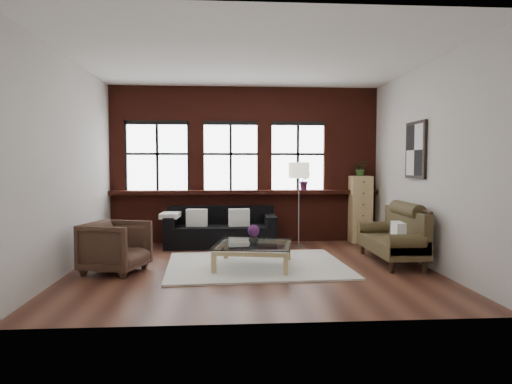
{
  "coord_description": "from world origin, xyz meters",
  "views": [
    {
      "loc": [
        -0.42,
        -7.03,
        1.62
      ],
      "look_at": [
        0.1,
        0.6,
        1.15
      ],
      "focal_mm": 32.0,
      "sensor_mm": 36.0,
      "label": 1
    }
  ],
  "objects": [
    {
      "name": "sill_ledge",
      "position": [
        0.0,
        2.35,
        1.04
      ],
      "size": [
        5.5,
        0.3,
        0.08
      ],
      "primitive_type": "cube",
      "color": "#4E1B12",
      "rests_on": "brick_backwall"
    },
    {
      "name": "drawer_chest",
      "position": [
        2.38,
        2.22,
        0.69
      ],
      "size": [
        0.42,
        0.42,
        1.37
      ],
      "primitive_type": "cube",
      "color": "tan",
      "rests_on": "floor"
    },
    {
      "name": "window_mid",
      "position": [
        -0.3,
        2.45,
        1.75
      ],
      "size": [
        1.38,
        0.1,
        1.5
      ],
      "primitive_type": null,
      "color": "black",
      "rests_on": "brick_backwall"
    },
    {
      "name": "coffee_table",
      "position": [
        0.02,
        0.0,
        0.19
      ],
      "size": [
        1.36,
        1.36,
        0.39
      ],
      "primitive_type": null,
      "rotation": [
        0.0,
        0.0,
        -0.17
      ],
      "color": "tan",
      "rests_on": "shag_rug"
    },
    {
      "name": "flowers",
      "position": [
        0.02,
        0.0,
        0.58
      ],
      "size": [
        0.18,
        0.18,
        0.18
      ],
      "primitive_type": "sphere",
      "color": "#541F5B",
      "rests_on": "vase"
    },
    {
      "name": "window_right",
      "position": [
        1.1,
        2.45,
        1.75
      ],
      "size": [
        1.38,
        0.1,
        1.5
      ],
      "primitive_type": null,
      "color": "black",
      "rests_on": "brick_backwall"
    },
    {
      "name": "wall_back",
      "position": [
        0.0,
        2.5,
        1.6
      ],
      "size": [
        5.5,
        0.0,
        5.5
      ],
      "primitive_type": "plane",
      "rotation": [
        1.57,
        0.0,
        0.0
      ],
      "color": "beige",
      "rests_on": "ground"
    },
    {
      "name": "vintage_settee",
      "position": [
        2.3,
        0.23,
        0.45
      ],
      "size": [
        0.75,
        1.69,
        0.9
      ],
      "primitive_type": null,
      "color": "#44391F",
      "rests_on": "floor"
    },
    {
      "name": "floor",
      "position": [
        0.0,
        0.0,
        0.0
      ],
      "size": [
        5.5,
        5.5,
        0.0
      ],
      "primitive_type": "plane",
      "color": "#4A261B",
      "rests_on": "ground"
    },
    {
      "name": "shag_rug",
      "position": [
        0.07,
        0.12,
        0.01
      ],
      "size": [
        2.9,
        2.33,
        0.03
      ],
      "primitive_type": "cube",
      "rotation": [
        0.0,
        0.0,
        0.05
      ],
      "color": "silver",
      "rests_on": "floor"
    },
    {
      "name": "ceiling",
      "position": [
        0.0,
        0.0,
        3.2
      ],
      "size": [
        5.5,
        5.5,
        0.0
      ],
      "primitive_type": "plane",
      "rotation": [
        3.14,
        0.0,
        0.0
      ],
      "color": "white",
      "rests_on": "ground"
    },
    {
      "name": "pillow_a",
      "position": [
        -0.97,
        1.8,
        0.58
      ],
      "size": [
        0.41,
        0.19,
        0.34
      ],
      "primitive_type": "cube",
      "rotation": [
        0.0,
        0.0,
        -0.13
      ],
      "color": "white",
      "rests_on": "dark_sofa"
    },
    {
      "name": "wall_poster",
      "position": [
        2.72,
        0.3,
        1.85
      ],
      "size": [
        0.05,
        0.74,
        0.94
      ],
      "primitive_type": null,
      "color": "black",
      "rests_on": "wall_right"
    },
    {
      "name": "wall_front",
      "position": [
        0.0,
        -2.5,
        1.6
      ],
      "size": [
        5.5,
        0.0,
        5.5
      ],
      "primitive_type": "plane",
      "rotation": [
        -1.57,
        0.0,
        0.0
      ],
      "color": "beige",
      "rests_on": "ground"
    },
    {
      "name": "wall_left",
      "position": [
        -2.75,
        0.0,
        1.6
      ],
      "size": [
        0.0,
        5.0,
        5.0
      ],
      "primitive_type": "plane",
      "rotation": [
        1.57,
        0.0,
        1.57
      ],
      "color": "beige",
      "rests_on": "ground"
    },
    {
      "name": "vase",
      "position": [
        0.02,
        0.0,
        0.46
      ],
      "size": [
        0.18,
        0.18,
        0.16
      ],
      "primitive_type": "imported",
      "rotation": [
        0.0,
        0.0,
        0.13
      ],
      "color": "#B2B2B2",
      "rests_on": "coffee_table"
    },
    {
      "name": "pillow_settee",
      "position": [
        2.22,
        -0.29,
        0.56
      ],
      "size": [
        0.18,
        0.39,
        0.34
      ],
      "primitive_type": "cube",
      "rotation": [
        0.0,
        0.0,
        -0.1
      ],
      "color": "white",
      "rests_on": "vintage_settee"
    },
    {
      "name": "sill_plant",
      "position": [
        1.23,
        2.32,
        1.28
      ],
      "size": [
        0.23,
        0.19,
        0.4
      ],
      "primitive_type": "imported",
      "rotation": [
        0.0,
        0.0,
        -0.04
      ],
      "color": "#541F5B",
      "rests_on": "sill_ledge"
    },
    {
      "name": "floor_lamp",
      "position": [
        1.01,
        1.73,
        0.9
      ],
      "size": [
        0.4,
        0.4,
        1.8
      ],
      "primitive_type": null,
      "color": "#A5A5A8",
      "rests_on": "floor"
    },
    {
      "name": "wall_right",
      "position": [
        2.75,
        0.0,
        1.6
      ],
      "size": [
        0.0,
        5.0,
        5.0
      ],
      "primitive_type": "plane",
      "rotation": [
        1.57,
        0.0,
        -1.57
      ],
      "color": "beige",
      "rests_on": "ground"
    },
    {
      "name": "brick_backwall",
      "position": [
        0.0,
        2.44,
        1.6
      ],
      "size": [
        5.5,
        0.12,
        3.2
      ],
      "primitive_type": null,
      "color": "#4E1B12",
      "rests_on": "floor"
    },
    {
      "name": "pillow_b",
      "position": [
        -0.15,
        1.8,
        0.58
      ],
      "size": [
        0.41,
        0.19,
        0.34
      ],
      "primitive_type": "cube",
      "rotation": [
        0.0,
        0.0,
        0.13
      ],
      "color": "white",
      "rests_on": "dark_sofa"
    },
    {
      "name": "dark_sofa",
      "position": [
        -0.51,
        1.9,
        0.39
      ],
      "size": [
        2.15,
        0.87,
        0.78
      ],
      "primitive_type": null,
      "color": "black",
      "rests_on": "floor"
    },
    {
      "name": "potted_plant_top",
      "position": [
        2.38,
        2.22,
        1.53
      ],
      "size": [
        0.31,
        0.27,
        0.32
      ],
      "primitive_type": "imported",
      "rotation": [
        0.0,
        0.0,
        0.09
      ],
      "color": "#2D5923",
      "rests_on": "drawer_chest"
    },
    {
      "name": "window_left",
      "position": [
        -1.8,
        2.45,
        1.75
      ],
      "size": [
        1.38,
        0.1,
        1.5
      ],
      "primitive_type": null,
      "color": "black",
      "rests_on": "brick_backwall"
    },
    {
      "name": "armchair",
      "position": [
        -2.06,
        -0.16,
        0.38
      ],
      "size": [
        1.05,
        1.04,
        0.77
      ],
      "primitive_type": "imported",
      "rotation": [
        0.0,
        0.0,
        1.26
      ],
      "color": "#3E2A1F",
      "rests_on": "floor"
    }
  ]
}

